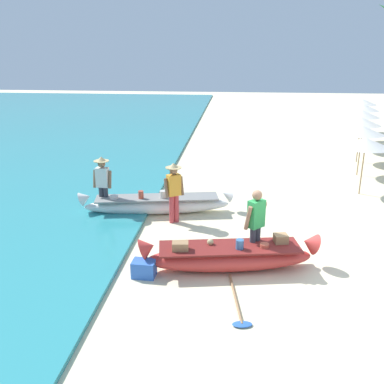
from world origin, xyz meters
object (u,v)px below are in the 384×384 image
(boat_red_foreground, at_px, (229,256))
(person_vendor_assistant, at_px, (103,181))
(boat_white_midground, at_px, (157,204))
(person_tourist_customer, at_px, (256,223))
(paddle, at_px, (237,305))
(person_vendor_hatted, at_px, (174,189))
(cooler_box, at_px, (144,269))

(boat_red_foreground, bearing_deg, person_vendor_assistant, 140.84)
(boat_white_midground, bearing_deg, person_vendor_assistant, -175.75)
(person_tourist_customer, bearing_deg, person_vendor_assistant, 147.70)
(paddle, bearing_deg, boat_red_foreground, 97.34)
(person_vendor_assistant, xyz_separation_m, paddle, (3.95, -4.52, -0.96))
(person_vendor_hatted, height_order, cooler_box, person_vendor_hatted)
(boat_red_foreground, xyz_separation_m, person_vendor_assistant, (-3.76, 3.06, 0.68))
(boat_red_foreground, distance_m, paddle, 1.49)
(boat_red_foreground, height_order, person_vendor_assistant, person_vendor_assistant)
(boat_red_foreground, xyz_separation_m, cooler_box, (-1.81, -0.50, -0.13))
(person_vendor_assistant, height_order, cooler_box, person_vendor_assistant)
(boat_white_midground, xyz_separation_m, person_vendor_assistant, (-1.57, -0.12, 0.71))
(person_vendor_assistant, bearing_deg, person_tourist_customer, -32.30)
(person_tourist_customer, xyz_separation_m, paddle, (-0.37, -1.79, -0.96))
(boat_white_midground, xyz_separation_m, cooler_box, (0.38, -3.68, -0.10))
(boat_red_foreground, xyz_separation_m, person_tourist_customer, (0.55, 0.33, 0.68))
(cooler_box, xyz_separation_m, paddle, (2.00, -0.95, -0.15))
(boat_white_midground, bearing_deg, boat_red_foreground, -55.40)
(boat_red_foreground, height_order, boat_white_midground, boat_red_foreground)
(person_vendor_hatted, bearing_deg, boat_white_midground, 133.67)
(person_vendor_hatted, relative_size, person_vendor_assistant, 1.00)
(boat_red_foreground, relative_size, paddle, 2.15)
(boat_white_midground, xyz_separation_m, paddle, (2.38, -4.63, -0.25))
(boat_red_foreground, relative_size, person_vendor_hatted, 2.32)
(cooler_box, bearing_deg, person_vendor_hatted, 88.64)
(person_vendor_hatted, bearing_deg, person_vendor_assistant, 166.73)
(person_vendor_hatted, height_order, person_tourist_customer, person_tourist_customer)
(boat_red_foreground, height_order, paddle, boat_red_foreground)
(person_vendor_hatted, bearing_deg, person_tourist_customer, -45.90)
(person_vendor_hatted, xyz_separation_m, person_tourist_customer, (2.15, -2.22, -0.00))
(boat_white_midground, relative_size, person_vendor_hatted, 2.65)
(person_vendor_assistant, bearing_deg, paddle, -48.85)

